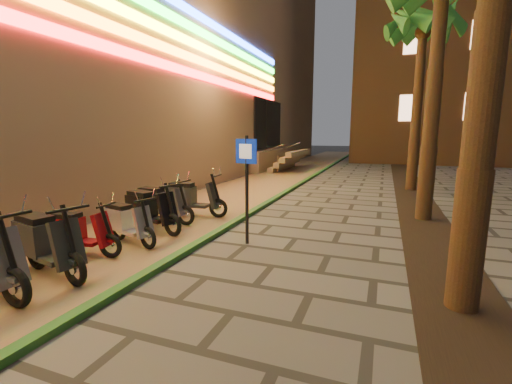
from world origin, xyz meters
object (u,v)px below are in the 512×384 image
at_px(scooter_5, 45,242).
at_px(scooter_9, 160,203).
at_px(pedestrian_sign, 247,175).
at_px(scooter_10, 191,197).
at_px(scooter_6, 77,232).
at_px(scooter_7, 126,222).
at_px(scooter_8, 149,209).

bearing_deg(scooter_5, scooter_9, 107.27).
height_order(pedestrian_sign, scooter_5, pedestrian_sign).
bearing_deg(scooter_10, scooter_5, -96.56).
xyz_separation_m(pedestrian_sign, scooter_5, (-2.45, -2.59, -0.90)).
xyz_separation_m(pedestrian_sign, scooter_6, (-2.71, -1.75, -0.98)).
height_order(scooter_5, scooter_10, scooter_5).
xyz_separation_m(pedestrian_sign, scooter_10, (-2.35, 1.68, -0.92)).
xyz_separation_m(scooter_5, scooter_9, (-0.28, 3.39, -0.04)).
bearing_deg(scooter_7, scooter_10, 104.35).
bearing_deg(pedestrian_sign, scooter_7, -148.17).
bearing_deg(scooter_10, scooter_9, -118.51).
bearing_deg(scooter_8, scooter_6, -82.64).
distance_m(scooter_8, scooter_9, 0.77).
bearing_deg(scooter_10, scooter_8, -100.43).
height_order(pedestrian_sign, scooter_6, pedestrian_sign).
bearing_deg(scooter_10, scooter_7, -95.60).
distance_m(pedestrian_sign, scooter_8, 2.66).
bearing_deg(scooter_9, scooter_6, -87.21).
xyz_separation_m(pedestrian_sign, scooter_7, (-2.36, -0.83, -0.99)).
xyz_separation_m(scooter_8, scooter_9, (-0.23, 0.74, -0.02)).
relative_size(pedestrian_sign, scooter_7, 1.51).
xyz_separation_m(scooter_5, scooter_6, (-0.27, 0.84, -0.08)).
bearing_deg(scooter_9, pedestrian_sign, -13.93).
distance_m(scooter_9, scooter_10, 0.96).
relative_size(scooter_8, scooter_9, 1.03).
height_order(scooter_6, scooter_7, scooter_6).
relative_size(scooter_7, scooter_9, 0.90).
height_order(scooter_6, scooter_10, scooter_10).
bearing_deg(scooter_8, scooter_7, -67.45).
bearing_deg(scooter_6, scooter_7, 61.80).
distance_m(scooter_6, scooter_10, 3.45).
xyz_separation_m(pedestrian_sign, scooter_9, (-2.73, 0.80, -0.94)).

